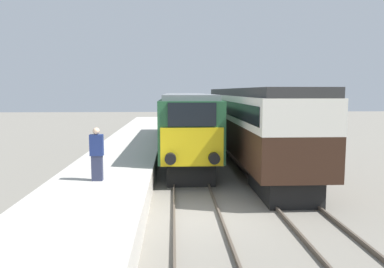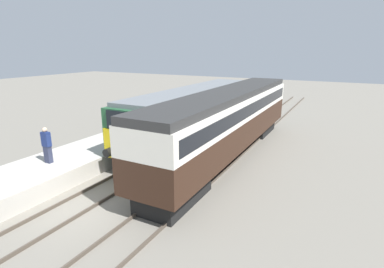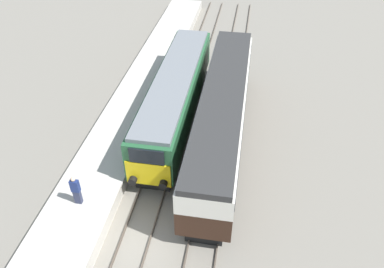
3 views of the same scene
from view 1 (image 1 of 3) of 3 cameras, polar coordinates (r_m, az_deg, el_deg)
name	(u,v)px [view 1 (image 1 of 3)]	position (r m, az deg, el deg)	size (l,w,h in m)	color
ground_plane	(197,217)	(12.08, 0.76, -12.53)	(120.00, 120.00, 0.00)	slate
platform_left	(124,159)	(19.87, -10.28, -3.70)	(3.50, 50.00, 0.90)	#B7B2A8
rails_near_track	(190,178)	(16.86, -0.32, -6.75)	(1.51, 60.00, 0.14)	#4C4238
rails_far_track	(265,177)	(17.34, 11.05, -6.49)	(1.50, 60.00, 0.14)	#4C4238
locomotive	(186,122)	(21.98, -0.96, 1.83)	(2.70, 15.23, 3.79)	black
passenger_carriage	(249,119)	(20.52, 8.75, 2.32)	(2.75, 17.12, 4.08)	black
person_on_platform	(97,154)	(13.16, -14.30, -2.99)	(0.44, 0.26, 1.83)	#2D334C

